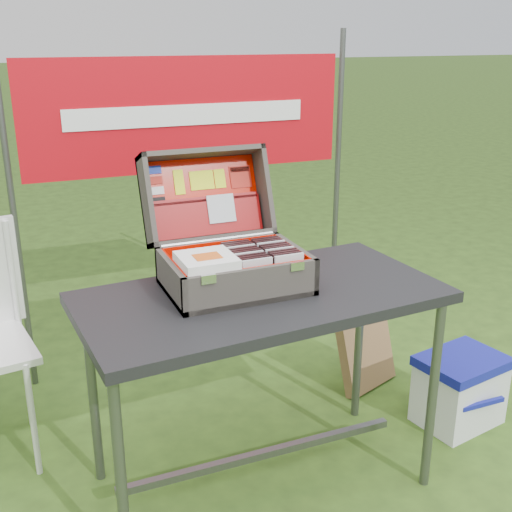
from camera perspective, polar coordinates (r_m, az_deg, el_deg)
name	(u,v)px	position (r m, az deg, el deg)	size (l,w,h in m)	color
ground	(278,471)	(2.74, 2.00, -18.53)	(80.00, 80.00, 0.00)	#304919
table	(262,391)	(2.46, 0.49, -11.93)	(1.29, 0.64, 0.81)	black
table_top	(262,297)	(2.29, 0.52, -3.70)	(1.29, 0.64, 0.04)	black
table_leg_fl	(121,477)	(2.13, -11.94, -18.67)	(0.04, 0.04, 0.77)	#59595B
table_leg_fr	(432,398)	(2.55, 15.40, -12.10)	(0.04, 0.04, 0.77)	#59595B
table_leg_bl	(93,394)	(2.56, -14.29, -11.76)	(0.04, 0.04, 0.77)	#59595B
table_leg_br	(359,340)	(2.92, 9.13, -7.37)	(0.04, 0.04, 0.77)	#59595B
table_brace	(261,454)	(2.62, 0.48, -17.23)	(1.14, 0.03, 0.03)	#59595B
suitcase	(229,225)	(2.30, -2.44, 2.73)	(0.49, 0.51, 0.44)	#4D473E
suitcase_base_bottom	(235,286)	(2.31, -1.85, -2.65)	(0.49, 0.35, 0.02)	#4D473E
suitcase_base_wall_front	(253,287)	(2.15, -0.28, -2.79)	(0.49, 0.02, 0.13)	#4D473E
suitcase_base_wall_back	(219,257)	(2.44, -3.26, -0.07)	(0.49, 0.02, 0.13)	#4D473E
suitcase_base_wall_left	(171,280)	(2.22, -7.59, -2.16)	(0.02, 0.35, 0.13)	#4D473E
suitcase_base_wall_right	(295,262)	(2.38, 3.47, -0.57)	(0.02, 0.35, 0.13)	#4D473E
suitcase_liner_floor	(235,282)	(2.31, -1.86, -2.36)	(0.45, 0.31, 0.01)	red
suitcase_latch_left	(208,279)	(2.07, -4.25, -2.06)	(0.05, 0.01, 0.03)	silver
suitcase_latch_right	(297,266)	(2.18, 3.67, -0.90)	(0.05, 0.01, 0.03)	silver
suitcase_hinge	(218,240)	(2.43, -3.37, 1.47)	(0.02, 0.02, 0.44)	silver
suitcase_lid_back	(203,198)	(2.56, -4.75, 5.19)	(0.49, 0.35, 0.02)	#4D473E
suitcase_lid_rim_far	(201,153)	(2.52, -4.90, 9.09)	(0.49, 0.02, 0.13)	#4D473E
suitcase_lid_rim_near	(213,238)	(2.49, -3.87, 1.58)	(0.49, 0.02, 0.13)	#4D473E
suitcase_lid_rim_left	(147,202)	(2.44, -9.69, 4.79)	(0.02, 0.35, 0.13)	#4D473E
suitcase_lid_rim_right	(263,190)	(2.58, 0.63, 5.87)	(0.02, 0.35, 0.13)	#4D473E
suitcase_lid_liner	(204,197)	(2.54, -4.67, 5.23)	(0.45, 0.31, 0.01)	red
suitcase_liner_wall_front	(251,283)	(2.15, -0.41, -2.43)	(0.45, 0.01, 0.11)	red
suitcase_liner_wall_back	(221,255)	(2.42, -3.17, 0.05)	(0.45, 0.01, 0.11)	red
suitcase_liner_wall_left	(174,277)	(2.22, -7.28, -1.88)	(0.01, 0.31, 0.11)	red
suitcase_liner_wall_right	(292,260)	(2.37, 3.20, -0.39)	(0.01, 0.31, 0.11)	red
suitcase_lid_pocket	(208,217)	(2.52, -4.30, 3.46)	(0.43, 0.14, 0.03)	maroon
suitcase_pocket_edge	(206,199)	(2.52, -4.47, 5.06)	(0.42, 0.02, 0.02)	maroon
suitcase_pocket_cd	(221,209)	(2.52, -3.12, 4.23)	(0.11, 0.11, 0.01)	silver
lid_sticker_cc_a	(155,170)	(2.50, -8.97, 7.57)	(0.05, 0.03, 0.00)	#1933B2
lid_sticker_cc_b	(156,180)	(2.50, -8.85, 6.67)	(0.05, 0.03, 0.00)	#B51E13
lid_sticker_cc_c	(158,191)	(2.49, -8.73, 5.77)	(0.05, 0.03, 0.00)	white
lid_sticker_cc_d	(159,201)	(2.49, -8.60, 4.86)	(0.05, 0.03, 0.00)	black
lid_card_neon_tall	(179,182)	(2.52, -6.85, 6.53)	(0.04, 0.10, 0.00)	#E0F615
lid_card_neon_main	(202,180)	(2.54, -4.84, 6.73)	(0.10, 0.07, 0.00)	#E0F615
lid_card_neon_small	(220,179)	(2.57, -3.24, 6.88)	(0.04, 0.07, 0.00)	#E0F615
lid_sticker_band	(240,177)	(2.60, -1.39, 7.05)	(0.09, 0.09, 0.00)	#B51E13
lid_sticker_band_bar	(239,169)	(2.60, -1.48, 7.70)	(0.08, 0.02, 0.00)	black
cd_left_0	(257,276)	(2.18, 0.12, -1.82)	(0.11, 0.01, 0.13)	silver
cd_left_1	(255,274)	(2.20, -0.08, -1.65)	(0.11, 0.01, 0.13)	black
cd_left_2	(253,273)	(2.21, -0.27, -1.49)	(0.11, 0.01, 0.13)	black
cd_left_3	(251,271)	(2.23, -0.46, -1.32)	(0.11, 0.01, 0.13)	black
cd_left_4	(249,269)	(2.25, -0.65, -1.16)	(0.11, 0.01, 0.13)	silver
cd_left_5	(247,267)	(2.26, -0.83, -1.01)	(0.11, 0.01, 0.13)	black
cd_left_6	(245,266)	(2.28, -1.01, -0.85)	(0.11, 0.01, 0.13)	black
cd_left_7	(243,264)	(2.30, -1.19, -0.70)	(0.11, 0.01, 0.13)	black
cd_left_8	(241,262)	(2.32, -1.37, -0.55)	(0.11, 0.01, 0.13)	silver
cd_left_9	(239,260)	(2.33, -1.54, -0.40)	(0.11, 0.01, 0.13)	black
cd_left_10	(237,259)	(2.35, -1.71, -0.25)	(0.11, 0.01, 0.13)	black
cd_left_11	(235,257)	(2.37, -1.88, -0.11)	(0.11, 0.01, 0.13)	black
cd_right_0	(289,272)	(2.23, 2.95, -1.39)	(0.11, 0.01, 0.13)	silver
cd_right_1	(287,270)	(2.24, 2.73, -1.23)	(0.11, 0.01, 0.13)	black
cd_right_2	(284,268)	(2.26, 2.52, -1.07)	(0.11, 0.01, 0.13)	black
cd_right_3	(282,266)	(2.28, 2.32, -0.92)	(0.11, 0.01, 0.13)	black
cd_right_4	(280,265)	(2.29, 2.11, -0.76)	(0.11, 0.01, 0.13)	silver
cd_right_5	(277,263)	(2.31, 1.91, -0.61)	(0.11, 0.01, 0.13)	black
cd_right_6	(275,261)	(2.33, 1.71, -0.46)	(0.11, 0.01, 0.13)	black
cd_right_7	(273,260)	(2.34, 1.52, -0.31)	(0.11, 0.01, 0.13)	black
cd_right_8	(271,258)	(2.36, 1.33, -0.17)	(0.11, 0.01, 0.13)	silver
cd_right_9	(269,256)	(2.38, 1.14, -0.03)	(0.11, 0.01, 0.13)	black
cd_right_10	(267,255)	(2.39, 0.95, 0.12)	(0.11, 0.01, 0.13)	black
cd_right_11	(265,253)	(2.41, 0.77, 0.26)	(0.11, 0.01, 0.13)	black
songbook_0	(207,263)	(2.17, -4.42, -0.67)	(0.19, 0.19, 0.01)	white
songbook_1	(206,262)	(2.17, -4.42, -0.54)	(0.19, 0.19, 0.01)	white
songbook_2	(206,261)	(2.17, -4.43, -0.42)	(0.19, 0.19, 0.01)	white
songbook_3	(206,259)	(2.17, -4.43, -0.29)	(0.19, 0.19, 0.01)	white
songbook_4	(206,258)	(2.16, -4.43, -0.17)	(0.19, 0.19, 0.01)	white
songbook_5	(206,256)	(2.16, -4.44, -0.04)	(0.19, 0.19, 0.01)	white
songbook_graphic	(207,256)	(2.15, -4.35, -0.02)	(0.09, 0.07, 0.00)	#D85919
cooler	(459,390)	(3.08, 17.64, -11.26)	(0.37, 0.28, 0.32)	white
cooler_body	(459,394)	(3.09, 17.59, -11.61)	(0.35, 0.26, 0.28)	white
cooler_lid	(463,362)	(3.01, 17.91, -8.95)	(0.37, 0.28, 0.04)	#141992
cooler_handle	(483,404)	(2.98, 19.52, -12.29)	(0.22, 0.02, 0.02)	#141992
chair_leg_fr	(33,420)	(2.73, -19.22, -13.63)	(0.02, 0.02, 0.49)	silver
chair_leg_br	(26,376)	(3.05, -19.76, -10.00)	(0.02, 0.02, 0.49)	silver
chair_upright_right	(12,273)	(2.88, -20.85, -1.46)	(0.02, 0.02, 0.46)	silver
cardboard_box	(366,353)	(3.26, 9.77, -8.46)	(0.34, 0.05, 0.36)	brown
banner_post_left	(15,222)	(3.17, -20.66, 2.87)	(0.03, 0.03, 1.70)	#59595B
banner_post_right	(337,189)	(3.63, 7.18, 5.93)	(0.03, 0.03, 1.70)	#59595B
banner	(188,115)	(3.21, -6.03, 12.39)	(1.60, 0.01, 0.55)	#AC0812
banner_text	(189,115)	(3.20, -5.97, 12.37)	(1.20, 0.00, 0.10)	white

